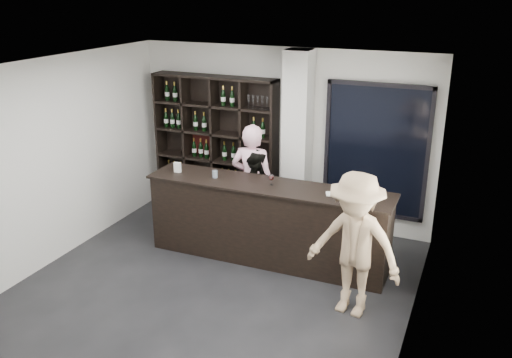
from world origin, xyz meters
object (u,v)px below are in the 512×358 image
at_px(taster_pink, 252,182).
at_px(taster_black, 255,194).
at_px(wine_shelf, 216,146).
at_px(tasting_counter, 268,223).
at_px(customer, 354,245).

distance_m(taster_pink, taster_black, 0.19).
bearing_deg(wine_shelf, tasting_counter, -41.34).
distance_m(tasting_counter, customer, 1.71).
xyz_separation_m(wine_shelf, customer, (2.95, -2.17, -0.29)).
distance_m(wine_shelf, customer, 3.67).
distance_m(tasting_counter, taster_pink, 0.85).
height_order(wine_shelf, customer, wine_shelf).
bearing_deg(tasting_counter, customer, -30.74).
bearing_deg(customer, taster_pink, 152.88).
bearing_deg(taster_pink, customer, 139.25).
relative_size(tasting_counter, customer, 1.96).
bearing_deg(tasting_counter, taster_pink, 129.07).
bearing_deg(customer, wine_shelf, 153.23).
xyz_separation_m(tasting_counter, customer, (1.45, -0.85, 0.32)).
bearing_deg(wine_shelf, taster_pink, -35.56).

